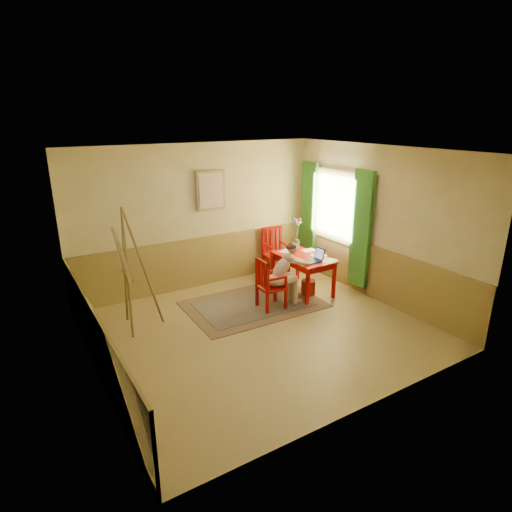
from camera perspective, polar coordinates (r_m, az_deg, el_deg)
room at (r=6.37m, az=0.68°, el=1.27°), size 5.04×4.54×2.84m
wainscot at (r=7.33m, az=-2.68°, el=-3.89°), size 5.00×4.50×1.00m
window at (r=8.66m, az=10.41°, el=5.24°), size 0.12×2.01×2.20m
wall_portrait at (r=8.26m, az=-6.10°, el=8.73°), size 0.60×0.05×0.76m
rug at (r=7.77m, az=-0.31°, el=-6.47°), size 2.44×1.66×0.02m
table at (r=8.15m, az=6.31°, el=-0.65°), size 0.73×1.20×0.72m
chair_left at (r=7.44m, az=1.79°, el=-3.82°), size 0.44×0.43×0.93m
chair_back at (r=9.01m, az=2.54°, el=0.55°), size 0.52×0.53×1.03m
figure at (r=7.54m, az=3.91°, el=-2.11°), size 0.86×0.37×1.16m
laptop at (r=7.86m, az=7.86°, el=-0.37°), size 0.40×0.26×0.23m
papers at (r=8.25m, az=7.34°, el=0.24°), size 0.73×1.17×0.00m
vase at (r=8.60m, az=5.53°, el=2.97°), size 0.28×0.30×0.60m
wastebasket at (r=8.19m, az=7.03°, el=-4.21°), size 0.30×0.30×0.29m
easel at (r=6.81m, az=-17.31°, el=-0.40°), size 0.71×0.89×1.99m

